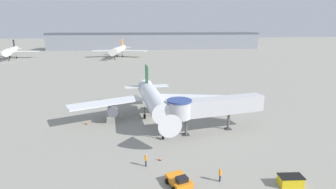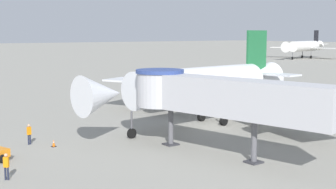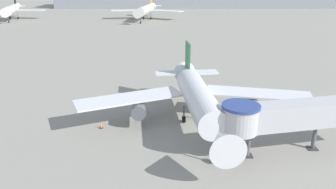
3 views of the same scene
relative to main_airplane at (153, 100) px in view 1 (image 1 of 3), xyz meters
The scene contains 13 objects.
ground_plane 4.21m from the main_airplane, 20.86° to the left, with size 800.00×800.00×0.00m, color gray.
main_airplane is the anchor object (origin of this frame).
jet_bridge 11.49m from the main_airplane, 37.33° to the right, with size 17.64×6.35×6.31m.
pushback_tug_orange 22.51m from the main_airplane, 86.40° to the right, with size 3.11×3.73×1.47m.
service_container_yellow 27.86m from the main_airplane, 59.17° to the right, with size 2.87×1.77×1.23m.
traffic_cone_port_wing 13.31m from the main_airplane, behind, with size 0.46×0.46×0.76m.
traffic_cone_near_nose 16.46m from the main_airplane, 90.99° to the right, with size 0.36×0.36×0.61m.
traffic_cone_apron_front 20.87m from the main_airplane, 88.99° to the right, with size 0.51×0.51×0.84m.
ground_crew_marshaller 23.05m from the main_airplane, 73.90° to the right, with size 0.37×0.38×1.75m.
ground_crew_wing_walker 17.76m from the main_airplane, 97.35° to the right, with size 0.29×0.38×1.75m.
background_jet_orange_tail 111.95m from the main_airplane, 96.58° to the left, with size 33.62×33.12×10.36m.
background_jet_black_tail 133.67m from the main_airplane, 123.21° to the left, with size 27.94×28.63×10.40m.
terminal_building 175.93m from the main_airplane, 85.46° to the left, with size 170.15×24.95×13.31m.
Camera 1 is at (-4.12, -48.89, 17.81)m, focal length 28.00 mm.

